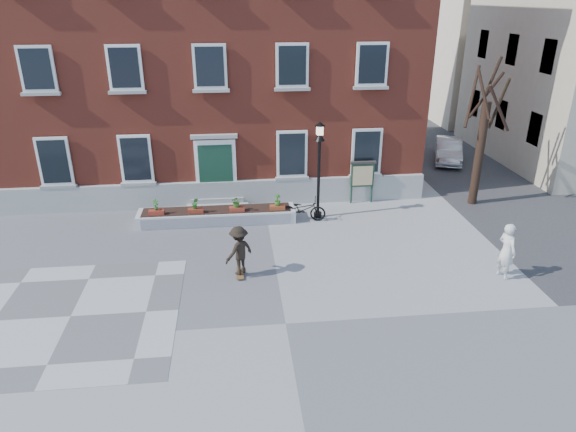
{
  "coord_description": "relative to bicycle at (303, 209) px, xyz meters",
  "views": [
    {
      "loc": [
        -1.22,
        -11.74,
        8.34
      ],
      "look_at": [
        0.5,
        4.0,
        1.5
      ],
      "focal_mm": 32.0,
      "sensor_mm": 36.0,
      "label": 1
    }
  ],
  "objects": [
    {
      "name": "bare_tree",
      "position": [
        7.59,
        1.04,
        2.31
      ],
      "size": [
        1.83,
        1.83,
        6.16
      ],
      "color": "black",
      "rests_on": "ground"
    },
    {
      "name": "parked_car",
      "position": [
        8.91,
        7.05,
        0.14
      ],
      "size": [
        2.53,
        3.99,
        1.24
      ],
      "primitive_type": "imported",
      "rotation": [
        0.0,
        0.0,
        -0.35
      ],
      "color": "silver",
      "rests_on": "ground"
    },
    {
      "name": "ground",
      "position": [
        -1.42,
        -6.97,
        -0.48
      ],
      "size": [
        100.0,
        100.0,
        0.0
      ],
      "primitive_type": "plane",
      "color": "gray",
      "rests_on": "ground"
    },
    {
      "name": "planter_assembly",
      "position": [
        -3.41,
        0.2,
        -0.17
      ],
      "size": [
        6.2,
        1.12,
        1.15
      ],
      "color": "silver",
      "rests_on": "ground"
    },
    {
      "name": "checker_patch",
      "position": [
        -7.42,
        -5.97,
        -0.47
      ],
      "size": [
        6.0,
        6.0,
        0.01
      ],
      "primitive_type": "cube",
      "color": "#5B5B5E",
      "rests_on": "ground"
    },
    {
      "name": "bicycle",
      "position": [
        0.0,
        0.0,
        0.0
      ],
      "size": [
        1.9,
        0.94,
        0.96
      ],
      "primitive_type": "imported",
      "rotation": [
        0.0,
        0.0,
        1.39
      ],
      "color": "black",
      "rests_on": "ground"
    },
    {
      "name": "notice_board",
      "position": [
        2.79,
        1.62,
        0.78
      ],
      "size": [
        1.1,
        0.16,
        1.87
      ],
      "color": "#172F22",
      "rests_on": "ground"
    },
    {
      "name": "side_street",
      "position": [
        16.57,
        12.81,
        6.54
      ],
      "size": [
        15.2,
        36.0,
        14.5
      ],
      "color": "#3D3C3F",
      "rests_on": "ground"
    },
    {
      "name": "lamp_post",
      "position": [
        0.65,
        0.26,
        2.06
      ],
      "size": [
        0.4,
        0.4,
        3.93
      ],
      "color": "black",
      "rests_on": "ground"
    },
    {
      "name": "skateboarder",
      "position": [
        -2.61,
        -4.14,
        0.41
      ],
      "size": [
        1.19,
        1.15,
        1.71
      ],
      "color": "brown",
      "rests_on": "ground"
    },
    {
      "name": "brick_building",
      "position": [
        -3.42,
        7.0,
        5.82
      ],
      "size": [
        18.4,
        10.85,
        12.6
      ],
      "color": "#983A29",
      "rests_on": "ground"
    },
    {
      "name": "bystander",
      "position": [
        5.77,
        -5.17,
        0.45
      ],
      "size": [
        0.61,
        0.77,
        1.87
      ],
      "primitive_type": "imported",
      "rotation": [
        0.0,
        0.0,
        1.84
      ],
      "color": "silver",
      "rests_on": "ground"
    }
  ]
}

